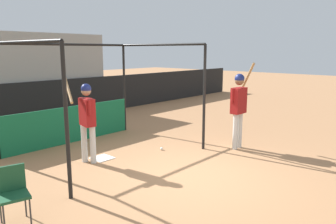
{
  "coord_description": "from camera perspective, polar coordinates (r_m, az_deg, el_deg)",
  "views": [
    {
      "loc": [
        -4.92,
        -3.85,
        2.48
      ],
      "look_at": [
        0.69,
        1.2,
        1.05
      ],
      "focal_mm": 35.0,
      "sensor_mm": 36.0,
      "label": 1
    }
  ],
  "objects": [
    {
      "name": "ground_plane",
      "position": [
        6.72,
        3.71,
        -10.93
      ],
      "size": [
        60.0,
        60.0,
        0.0
      ],
      "primitive_type": "plane",
      "color": "#A8754C"
    },
    {
      "name": "outfield_wall",
      "position": [
        12.02,
        -23.31,
        1.4
      ],
      "size": [
        24.0,
        0.12,
        1.43
      ],
      "color": "black",
      "rests_on": "ground"
    },
    {
      "name": "bleacher_section",
      "position": [
        13.45,
        -26.58,
        5.64
      ],
      "size": [
        6.5,
        3.2,
        3.11
      ],
      "color": "#9E9E99",
      "rests_on": "ground"
    },
    {
      "name": "batting_cage",
      "position": [
        8.66,
        -14.74,
        1.31
      ],
      "size": [
        3.89,
        3.1,
        2.65
      ],
      "color": "black",
      "rests_on": "ground"
    },
    {
      "name": "home_plate",
      "position": [
        7.84,
        -11.41,
        -7.87
      ],
      "size": [
        0.44,
        0.44,
        0.02
      ],
      "color": "white",
      "rests_on": "ground"
    },
    {
      "name": "player_batter",
      "position": [
        7.38,
        -13.98,
        -0.6
      ],
      "size": [
        0.56,
        0.92,
        1.92
      ],
      "rotation": [
        0.0,
        0.0,
        1.38
      ],
      "color": "silver",
      "rests_on": "ground"
    },
    {
      "name": "player_waiting",
      "position": [
        8.39,
        12.22,
        1.53
      ],
      "size": [
        0.77,
        0.52,
        2.18
      ],
      "rotation": [
        0.0,
        0.0,
        -0.04
      ],
      "color": "silver",
      "rests_on": "ground"
    },
    {
      "name": "folding_chair",
      "position": [
        5.32,
        -25.47,
        -12.0
      ],
      "size": [
        0.48,
        0.48,
        0.84
      ],
      "rotation": [
        0.0,
        0.0,
        2.9
      ],
      "color": "#194C2D",
      "rests_on": "ground"
    },
    {
      "name": "baseball",
      "position": [
        8.3,
        -1.14,
        -6.39
      ],
      "size": [
        0.07,
        0.07,
        0.07
      ],
      "color": "white",
      "rests_on": "ground"
    }
  ]
}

